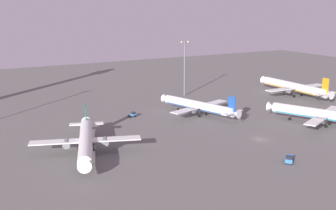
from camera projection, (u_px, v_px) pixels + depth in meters
The scene contains 8 objects.
ground_plane at pixel (260, 139), 142.81m from camera, with size 416.00×416.00×0.00m, color #605E5B.
airplane_taxiway_distant at pixel (323, 115), 158.06m from camera, with size 31.91×40.37×11.00m.
airplane_terminal_side at pixel (86, 141), 128.22m from camera, with size 32.78×41.65×11.01m.
airplane_mid_apron at pixel (199, 106), 172.69m from camera, with size 30.77×39.16×10.26m.
airplane_far_stand at pixel (295, 87), 208.76m from camera, with size 35.28×45.42×11.69m.
baggage_tractor at pixel (289, 159), 121.52m from camera, with size 4.43×4.16×2.25m.
pushback_tug at pixel (133, 114), 170.78m from camera, with size 3.25×2.12×2.05m.
apron_light_central at pixel (185, 65), 207.30m from camera, with size 4.80×0.90×26.97m.
Camera 1 is at (-93.02, -104.20, 44.43)m, focal length 45.47 mm.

